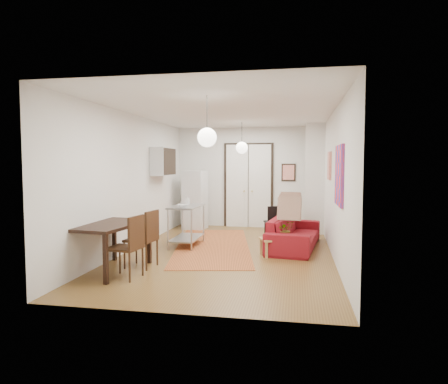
% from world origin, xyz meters
% --- Properties ---
extents(floor, '(7.00, 7.00, 0.00)m').
position_xyz_m(floor, '(0.00, 0.00, 0.00)').
color(floor, brown).
rests_on(floor, ground).
extents(ceiling, '(4.20, 7.00, 0.02)m').
position_xyz_m(ceiling, '(0.00, 0.00, 2.90)').
color(ceiling, silver).
rests_on(ceiling, wall_back).
extents(wall_back, '(4.20, 0.02, 2.90)m').
position_xyz_m(wall_back, '(0.00, 3.50, 1.45)').
color(wall_back, silver).
rests_on(wall_back, floor).
extents(wall_front, '(4.20, 0.02, 2.90)m').
position_xyz_m(wall_front, '(0.00, -3.50, 1.45)').
color(wall_front, silver).
rests_on(wall_front, floor).
extents(wall_left, '(0.02, 7.00, 2.90)m').
position_xyz_m(wall_left, '(-2.10, 0.00, 1.45)').
color(wall_left, silver).
rests_on(wall_left, floor).
extents(wall_right, '(0.02, 7.00, 2.90)m').
position_xyz_m(wall_right, '(2.10, 0.00, 1.45)').
color(wall_right, silver).
rests_on(wall_right, floor).
extents(double_doors, '(1.44, 0.06, 2.50)m').
position_xyz_m(double_doors, '(0.00, 3.46, 1.20)').
color(double_doors, white).
rests_on(double_doors, wall_back).
extents(stub_partition, '(0.50, 0.10, 2.90)m').
position_xyz_m(stub_partition, '(1.85, 2.55, 1.45)').
color(stub_partition, silver).
rests_on(stub_partition, floor).
extents(wall_cabinet, '(0.35, 1.00, 0.70)m').
position_xyz_m(wall_cabinet, '(-1.92, 1.50, 1.90)').
color(wall_cabinet, silver).
rests_on(wall_cabinet, wall_left).
extents(painting_popart, '(0.05, 1.00, 1.00)m').
position_xyz_m(painting_popart, '(2.08, -1.25, 1.65)').
color(painting_popart, red).
rests_on(painting_popart, wall_right).
extents(painting_abstract, '(0.05, 0.50, 0.60)m').
position_xyz_m(painting_abstract, '(2.08, 0.80, 1.80)').
color(painting_abstract, beige).
rests_on(painting_abstract, wall_right).
extents(poster_back, '(0.40, 0.03, 0.50)m').
position_xyz_m(poster_back, '(1.15, 3.47, 1.60)').
color(poster_back, red).
rests_on(poster_back, wall_back).
extents(print_left, '(0.03, 0.44, 0.54)m').
position_xyz_m(print_left, '(-2.07, 2.00, 1.95)').
color(print_left, '#9C5E41').
rests_on(print_left, wall_left).
extents(pendant_back, '(0.30, 0.30, 0.80)m').
position_xyz_m(pendant_back, '(0.00, 2.00, 2.25)').
color(pendant_back, white).
rests_on(pendant_back, ceiling).
extents(pendant_front, '(0.30, 0.30, 0.80)m').
position_xyz_m(pendant_front, '(0.00, -2.00, 2.25)').
color(pendant_front, white).
rests_on(pendant_front, ceiling).
extents(kilim_rug, '(2.31, 4.43, 0.01)m').
position_xyz_m(kilim_rug, '(-0.46, 0.58, 0.01)').
color(kilim_rug, '#B2582C').
rests_on(kilim_rug, floor).
extents(sofa, '(2.42, 1.22, 0.68)m').
position_xyz_m(sofa, '(1.34, 0.71, 0.34)').
color(sofa, maroon).
rests_on(sofa, floor).
extents(coffee_table, '(0.91, 0.71, 0.36)m').
position_xyz_m(coffee_table, '(1.08, -0.10, 0.31)').
color(coffee_table, tan).
rests_on(coffee_table, floor).
extents(potted_plant, '(0.37, 0.39, 0.35)m').
position_xyz_m(potted_plant, '(1.18, -0.10, 0.53)').
color(potted_plant, '#2C6230').
rests_on(potted_plant, coffee_table).
extents(kitchen_counter, '(0.60, 1.19, 0.91)m').
position_xyz_m(kitchen_counter, '(-1.04, 0.50, 0.59)').
color(kitchen_counter, '#B5B7BA').
rests_on(kitchen_counter, floor).
extents(bowl, '(0.21, 0.21, 0.05)m').
position_xyz_m(bowl, '(-1.04, 0.20, 0.94)').
color(bowl, silver).
rests_on(bowl, kitchen_counter).
extents(soap_bottle, '(0.09, 0.09, 0.19)m').
position_xyz_m(soap_bottle, '(-1.09, 0.75, 1.01)').
color(soap_bottle, teal).
rests_on(soap_bottle, kitchen_counter).
extents(fridge, '(0.66, 0.66, 1.65)m').
position_xyz_m(fridge, '(-1.45, 2.84, 0.82)').
color(fridge, silver).
rests_on(fridge, floor).
extents(dining_table, '(1.03, 1.58, 0.82)m').
position_xyz_m(dining_table, '(-1.75, -1.80, 0.73)').
color(dining_table, black).
rests_on(dining_table, floor).
extents(dining_chair_near, '(0.54, 0.72, 1.02)m').
position_xyz_m(dining_chair_near, '(-1.34, -1.34, 0.59)').
color(dining_chair_near, '#331F10').
rests_on(dining_chair_near, floor).
extents(dining_chair_far, '(0.54, 0.72, 1.02)m').
position_xyz_m(dining_chair_far, '(-1.34, -2.04, 0.59)').
color(dining_chair_far, '#331F10').
rests_on(dining_chair_far, floor).
extents(black_side_chair, '(0.48, 0.49, 0.80)m').
position_xyz_m(black_side_chair, '(0.80, 1.94, 0.47)').
color(black_side_chair, black).
rests_on(black_side_chair, floor).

